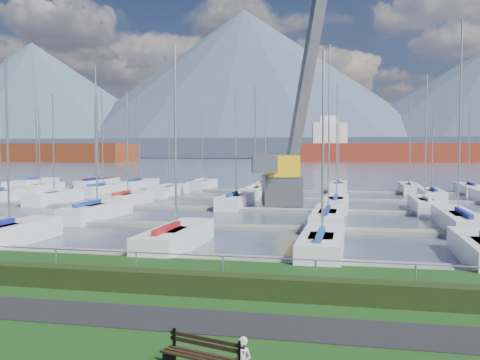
# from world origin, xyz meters

# --- Properties ---
(path) EXTENTS (160.00, 2.00, 0.04)m
(path) POSITION_xyz_m (0.00, -3.00, 0.01)
(path) COLOR black
(path) RESTS_ON grass
(water) EXTENTS (800.00, 540.00, 0.20)m
(water) POSITION_xyz_m (0.00, 260.00, -0.40)
(water) COLOR #48536A
(hedge) EXTENTS (80.00, 0.70, 0.70)m
(hedge) POSITION_xyz_m (0.00, -0.40, 0.35)
(hedge) COLOR black
(hedge) RESTS_ON grass
(fence) EXTENTS (80.00, 0.04, 0.04)m
(fence) POSITION_xyz_m (0.00, 0.00, 1.20)
(fence) COLOR #979BA0
(fence) RESTS_ON grass
(foothill) EXTENTS (900.00, 80.00, 12.00)m
(foothill) POSITION_xyz_m (0.00, 330.00, 6.00)
(foothill) COLOR #3D4759
(foothill) RESTS_ON water
(mountains) EXTENTS (1190.00, 360.00, 115.00)m
(mountains) POSITION_xyz_m (7.35, 404.62, 46.68)
(mountains) COLOR #435362
(mountains) RESTS_ON water
(docks) EXTENTS (90.00, 41.60, 0.25)m
(docks) POSITION_xyz_m (0.00, 26.00, -0.22)
(docks) COLOR slate
(docks) RESTS_ON water
(bench_right) EXTENTS (1.84, 0.93, 0.85)m
(bench_right) POSITION_xyz_m (3.16, -6.40, 0.42)
(bench_right) COLOR black
(bench_right) RESTS_ON grass
(person) EXTENTS (0.46, 0.39, 1.07)m
(person) POSITION_xyz_m (4.01, -6.47, 0.53)
(person) COLOR silver
(person) RESTS_ON grass
(crane) EXTENTS (7.05, 13.12, 22.35)m
(crane) POSITION_xyz_m (0.55, 29.89, 5.33)
(crane) COLOR #575B5F
(crane) RESTS_ON water
(cargo_ship_west) EXTENTS (94.49, 28.07, 21.50)m
(cargo_ship_west) POSITION_xyz_m (-134.50, 190.78, 3.60)
(cargo_ship_west) COLOR maroon
(cargo_ship_west) RESTS_ON water
(cargo_ship_mid) EXTENTS (101.31, 29.26, 21.50)m
(cargo_ship_mid) POSITION_xyz_m (25.88, 216.19, 3.54)
(cargo_ship_mid) COLOR maroon
(cargo_ship_mid) RESTS_ON water
(sailboat_fleet) EXTENTS (74.75, 50.13, 13.22)m
(sailboat_fleet) POSITION_xyz_m (-2.58, 29.37, 5.31)
(sailboat_fleet) COLOR navy
(sailboat_fleet) RESTS_ON water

